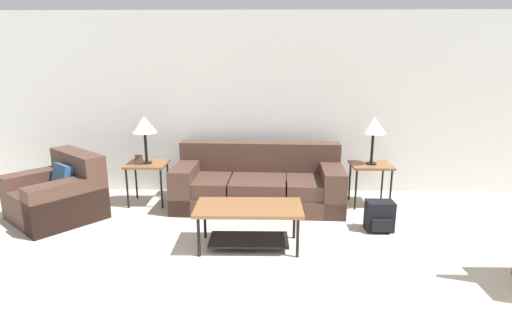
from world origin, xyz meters
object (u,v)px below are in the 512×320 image
object	(u,v)px
coffee_table	(249,217)
table_lamp_left	(144,125)
backpack	(380,216)
side_table_left	(147,168)
table_lamp_right	(374,126)
side_table_right	(371,169)
couch	(259,184)
armchair	(59,195)

from	to	relation	value
coffee_table	table_lamp_left	distance (m)	2.08
backpack	side_table_left	bearing A→B (deg)	163.67
coffee_table	table_lamp_right	distance (m)	2.20
side_table_right	backpack	bearing A→B (deg)	-96.55
table_lamp_left	table_lamp_right	xyz separation A→B (m)	(3.02, 0.00, 0.00)
backpack	couch	bearing A→B (deg)	149.92
coffee_table	table_lamp_right	xyz separation A→B (m)	(1.60, 1.31, 0.75)
armchair	side_table_left	world-z (taller)	armchair
table_lamp_left	backpack	distance (m)	3.18
side_table_left	table_lamp_left	bearing A→B (deg)	90.00
side_table_right	table_lamp_left	world-z (taller)	table_lamp_left
table_lamp_left	side_table_left	bearing A→B (deg)	-90.00
side_table_right	armchair	bearing A→B (deg)	-172.60
couch	side_table_left	bearing A→B (deg)	178.48
side_table_left	armchair	bearing A→B (deg)	-152.05
table_lamp_right	backpack	bearing A→B (deg)	-96.55
coffee_table	side_table_right	distance (m)	2.07
armchair	table_lamp_left	world-z (taller)	table_lamp_left
armchair	couch	bearing A→B (deg)	10.89
armchair	side_table_right	xyz separation A→B (m)	(4.01, 0.52, 0.22)
coffee_table	side_table_right	size ratio (longest dim) A/B	1.93
couch	armchair	distance (m)	2.54
table_lamp_right	couch	bearing A→B (deg)	-178.48
side_table_right	table_lamp_left	bearing A→B (deg)	180.00
side_table_left	coffee_table	bearing A→B (deg)	-42.59
armchair	table_lamp_left	bearing A→B (deg)	27.95
couch	table_lamp_left	size ratio (longest dim) A/B	3.54
table_lamp_right	backpack	world-z (taller)	table_lamp_right
couch	table_lamp_right	distance (m)	1.71
side_table_right	table_lamp_right	bearing A→B (deg)	63.43
side_table_right	backpack	distance (m)	0.93
couch	coffee_table	distance (m)	1.27
table_lamp_right	table_lamp_left	bearing A→B (deg)	180.00
side_table_left	side_table_right	distance (m)	3.02
side_table_left	side_table_right	bearing A→B (deg)	0.00
armchair	table_lamp_left	xyz separation A→B (m)	(0.98, 0.52, 0.80)
coffee_table	backpack	distance (m)	1.58
couch	armchair	size ratio (longest dim) A/B	1.68
armchair	backpack	xyz separation A→B (m)	(3.91, -0.34, -0.12)
couch	coffee_table	xyz separation A→B (m)	(-0.09, -1.27, 0.04)
armchair	coffee_table	bearing A→B (deg)	-18.18
side_table_left	backpack	bearing A→B (deg)	-16.33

